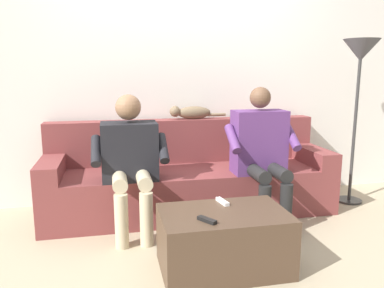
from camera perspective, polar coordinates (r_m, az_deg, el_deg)
The scene contains 10 objects.
ground_plane at distance 2.95m, azimuth 2.57°, elevation -14.63°, with size 8.00×8.00×0.00m, color tan.
back_wall at distance 3.78m, azimuth -1.73°, elevation 12.57°, with size 5.23×0.06×2.76m, color silver.
couch at distance 3.52m, azimuth -0.44°, elevation -5.27°, with size 2.55×0.75×0.82m.
coffee_table at distance 2.55m, azimuth 4.74°, elevation -14.15°, with size 0.81×0.52×0.39m.
person_left_seated at distance 3.25m, azimuth 10.32°, elevation -0.60°, with size 0.60×0.55×1.14m.
person_right_seated at distance 3.05m, azimuth -9.24°, elevation -1.71°, with size 0.59×0.58×1.09m.
cat_on_backrest at distance 3.64m, azimuth -0.18°, elevation 4.74°, with size 0.55×0.11×0.13m.
remote_black at distance 2.31m, azimuth 2.25°, elevation -11.27°, with size 0.13×0.04×0.02m, color black.
remote_white at distance 2.62m, azimuth 4.56°, elevation -8.56°, with size 0.14×0.03×0.02m, color white.
floor_lamp at distance 3.92m, azimuth 23.80°, elevation 11.12°, with size 0.33×0.33×1.56m.
Camera 1 is at (0.68, 3.17, 1.27)m, focal length 35.71 mm.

